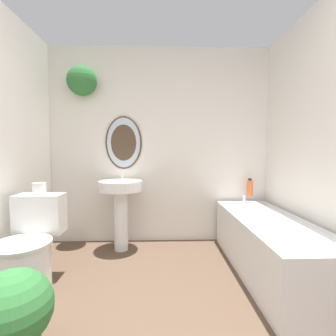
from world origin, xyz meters
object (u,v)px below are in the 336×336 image
at_px(bathtub, 270,245).
at_px(toilet_paper_roll, 39,189).
at_px(shampoo_bottle, 250,188).
at_px(potted_plant, 13,315).
at_px(toilet, 27,253).
at_px(pedestal_sink, 121,199).

xyz_separation_m(bathtub, toilet_paper_roll, (-2.07, -0.01, 0.53)).
xyz_separation_m(shampoo_bottle, potted_plant, (-1.85, -1.69, -0.40)).
relative_size(toilet, bathtub, 0.46).
relative_size(toilet, shampoo_bottle, 3.53).
distance_m(toilet, potted_plant, 0.77).
height_order(toilet, toilet_paper_roll, toilet_paper_roll).
xyz_separation_m(pedestal_sink, bathtub, (1.46, -0.58, -0.32)).
relative_size(potted_plant, toilet_paper_roll, 4.75).
height_order(potted_plant, toilet_paper_roll, toilet_paper_roll).
height_order(pedestal_sink, potted_plant, pedestal_sink).
xyz_separation_m(potted_plant, toilet_paper_roll, (-0.31, 0.93, 0.51)).
relative_size(toilet, pedestal_sink, 0.84).
bearing_deg(toilet, shampoo_bottle, 24.57).
relative_size(toilet, toilet_paper_roll, 6.83).
relative_size(toilet, potted_plant, 1.44).
xyz_separation_m(toilet, pedestal_sink, (0.61, 0.82, 0.27)).
height_order(pedestal_sink, bathtub, pedestal_sink).
bearing_deg(pedestal_sink, toilet_paper_roll, -135.79).
bearing_deg(toilet_paper_roll, shampoo_bottle, 19.45).
bearing_deg(bathtub, toilet, -173.46).
bearing_deg(shampoo_bottle, toilet_paper_roll, -160.55).
relative_size(shampoo_bottle, potted_plant, 0.41).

